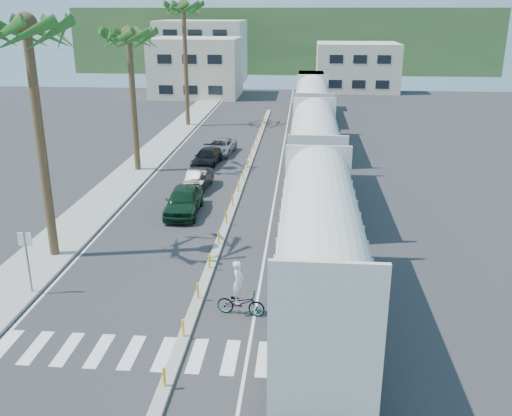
{
  "coord_description": "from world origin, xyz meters",
  "views": [
    {
      "loc": [
        4.28,
        -19.28,
        11.74
      ],
      "look_at": [
        1.93,
        8.48,
        2.0
      ],
      "focal_mm": 40.0,
      "sensor_mm": 36.0,
      "label": 1
    }
  ],
  "objects": [
    {
      "name": "sidewalk",
      "position": [
        -8.5,
        25.0,
        0.07
      ],
      "size": [
        3.0,
        90.0,
        0.15
      ],
      "primitive_type": "cube",
      "color": "gray",
      "rests_on": "ground"
    },
    {
      "name": "median",
      "position": [
        0.0,
        19.96,
        0.09
      ],
      "size": [
        0.45,
        60.0,
        0.85
      ],
      "color": "gray",
      "rests_on": "ground"
    },
    {
      "name": "crosswalk",
      "position": [
        0.0,
        -2.0,
        0.01
      ],
      "size": [
        14.0,
        2.2,
        0.01
      ],
      "primitive_type": "cube",
      "color": "silver",
      "rests_on": "ground"
    },
    {
      "name": "lane_markings",
      "position": [
        -2.15,
        25.0,
        0.0
      ],
      "size": [
        9.42,
        90.0,
        0.01
      ],
      "color": "silver",
      "rests_on": "ground"
    },
    {
      "name": "car_rear",
      "position": [
        -2.8,
        27.88,
        0.65
      ],
      "size": [
        2.99,
        5.05,
        1.29
      ],
      "primitive_type": "imported",
      "rotation": [
        0.0,
        0.0,
        -0.09
      ],
      "color": "#9D9FA2",
      "rests_on": "ground"
    },
    {
      "name": "ground",
      "position": [
        0.0,
        0.0,
        0.0
      ],
      "size": [
        140.0,
        140.0,
        0.0
      ],
      "primitive_type": "plane",
      "color": "#28282B",
      "rests_on": "ground"
    },
    {
      "name": "car_lead",
      "position": [
        -2.82,
        12.83,
        0.83
      ],
      "size": [
        2.28,
        4.99,
        1.65
      ],
      "primitive_type": "imported",
      "rotation": [
        0.0,
        0.0,
        0.03
      ],
      "color": "black",
      "rests_on": "ground"
    },
    {
      "name": "palm_trees",
      "position": [
        -8.1,
        22.7,
        10.81
      ],
      "size": [
        3.5,
        37.2,
        13.75
      ],
      "color": "brown",
      "rests_on": "ground"
    },
    {
      "name": "car_second",
      "position": [
        -2.88,
        17.91,
        0.66
      ],
      "size": [
        1.97,
        4.22,
        1.32
      ],
      "primitive_type": "imported",
      "rotation": [
        0.0,
        0.0,
        -0.07
      ],
      "color": "black",
      "rests_on": "ground"
    },
    {
      "name": "buildings",
      "position": [
        -6.41,
        71.66,
        4.36
      ],
      "size": [
        38.0,
        27.0,
        10.0
      ],
      "color": "beige",
      "rests_on": "ground"
    },
    {
      "name": "hillside",
      "position": [
        0.0,
        100.0,
        6.0
      ],
      "size": [
        80.0,
        20.0,
        12.0
      ],
      "primitive_type": "cube",
      "color": "#385628",
      "rests_on": "ground"
    },
    {
      "name": "cyclist",
      "position": [
        1.92,
        1.06,
        0.75
      ],
      "size": [
        1.22,
        2.16,
        2.36
      ],
      "rotation": [
        0.0,
        0.0,
        1.43
      ],
      "color": "#9EA0A5",
      "rests_on": "ground"
    },
    {
      "name": "street_sign",
      "position": [
        -7.3,
        2.0,
        1.97
      ],
      "size": [
        0.6,
        0.08,
        3.0
      ],
      "color": "slate",
      "rests_on": "ground"
    },
    {
      "name": "freight_train",
      "position": [
        5.0,
        20.75,
        2.91
      ],
      "size": [
        3.0,
        60.94,
        5.85
      ],
      "color": "beige",
      "rests_on": "ground"
    },
    {
      "name": "rails",
      "position": [
        5.0,
        28.0,
        0.03
      ],
      "size": [
        1.56,
        100.0,
        0.06
      ],
      "color": "black",
      "rests_on": "ground"
    },
    {
      "name": "car_third",
      "position": [
        -3.3,
        24.15,
        0.65
      ],
      "size": [
        2.6,
        4.78,
        1.29
      ],
      "primitive_type": "imported",
      "rotation": [
        0.0,
        0.0,
        -0.09
      ],
      "color": "black",
      "rests_on": "ground"
    }
  ]
}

